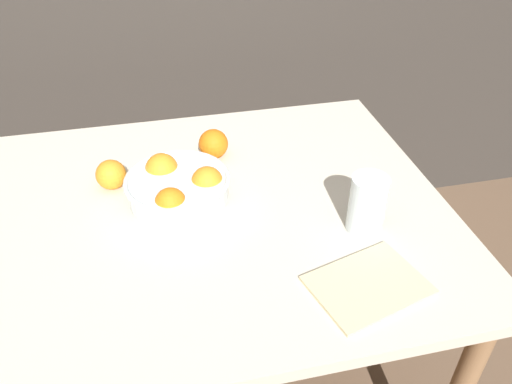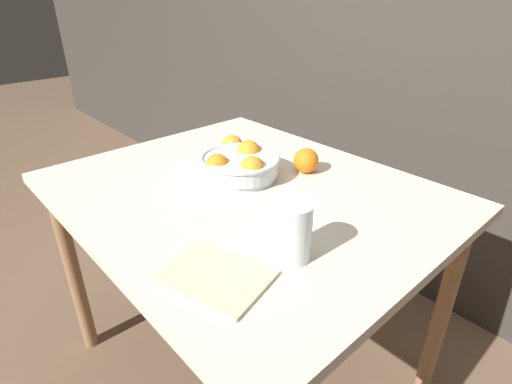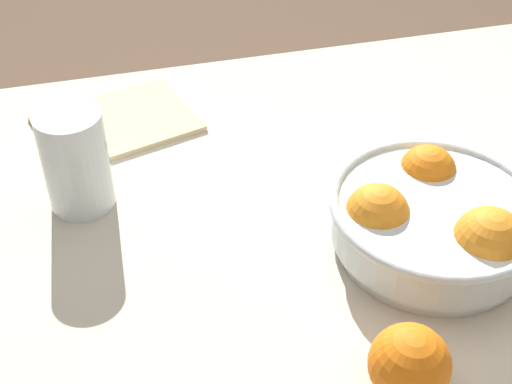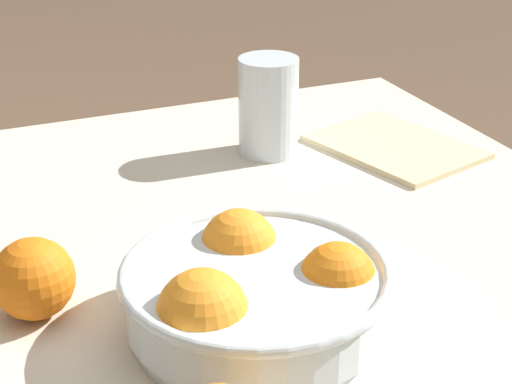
{
  "view_description": "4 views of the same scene",
  "coord_description": "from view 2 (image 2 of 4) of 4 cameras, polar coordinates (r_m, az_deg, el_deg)",
  "views": [
    {
      "loc": [
        -0.09,
        -0.91,
        1.47
      ],
      "look_at": [
        0.1,
        -0.04,
        0.81
      ],
      "focal_mm": 35.0,
      "sensor_mm": 36.0,
      "label": 1
    },
    {
      "loc": [
        0.8,
        -0.68,
        1.27
      ],
      "look_at": [
        0.15,
        -0.09,
        0.82
      ],
      "focal_mm": 28.0,
      "sensor_mm": 36.0,
      "label": 2
    },
    {
      "loc": [
        0.29,
        0.58,
        1.33
      ],
      "look_at": [
        0.13,
        -0.02,
        0.82
      ],
      "focal_mm": 50.0,
      "sensor_mm": 36.0,
      "label": 3
    },
    {
      "loc": [
        -0.67,
        0.3,
        1.2
      ],
      "look_at": [
        0.09,
        -0.03,
        0.81
      ],
      "focal_mm": 60.0,
      "sensor_mm": 36.0,
      "label": 4
    }
  ],
  "objects": [
    {
      "name": "orange_loose_near_bowl",
      "position": [
        1.27,
        7.17,
        4.47
      ],
      "size": [
        0.08,
        0.08,
        0.08
      ],
      "primitive_type": "sphere",
      "color": "orange",
      "rests_on": "dining_table"
    },
    {
      "name": "orange_loose_front",
      "position": [
        1.39,
        -3.39,
        6.63
      ],
      "size": [
        0.07,
        0.07,
        0.07
      ],
      "primitive_type": "sphere",
      "color": "orange",
      "rests_on": "dining_table"
    },
    {
      "name": "napkin",
      "position": [
        0.83,
        -5.94,
        -11.82
      ],
      "size": [
        0.25,
        0.21,
        0.01
      ],
      "primitive_type": "cube",
      "rotation": [
        0.0,
        0.0,
        0.27
      ],
      "color": "beige",
      "rests_on": "dining_table"
    },
    {
      "name": "juice_glass",
      "position": [
        0.85,
        5.27,
        -6.01
      ],
      "size": [
        0.08,
        0.08,
        0.13
      ],
      "color": "#F4A314",
      "rests_on": "dining_table"
    },
    {
      "name": "ground_plane",
      "position": [
        1.65,
        -1.29,
        -23.27
      ],
      "size": [
        12.0,
        12.0,
        0.0
      ],
      "primitive_type": "plane",
      "color": "brown"
    },
    {
      "name": "dining_table",
      "position": [
        1.21,
        -1.62,
        -3.13
      ],
      "size": [
        1.11,
        0.91,
        0.74
      ],
      "color": "beige",
      "rests_on": "ground_plane"
    },
    {
      "name": "fruit_bowl",
      "position": [
        1.22,
        -2.23,
        3.9
      ],
      "size": [
        0.25,
        0.25,
        0.1
      ],
      "color": "silver",
      "rests_on": "dining_table"
    }
  ]
}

